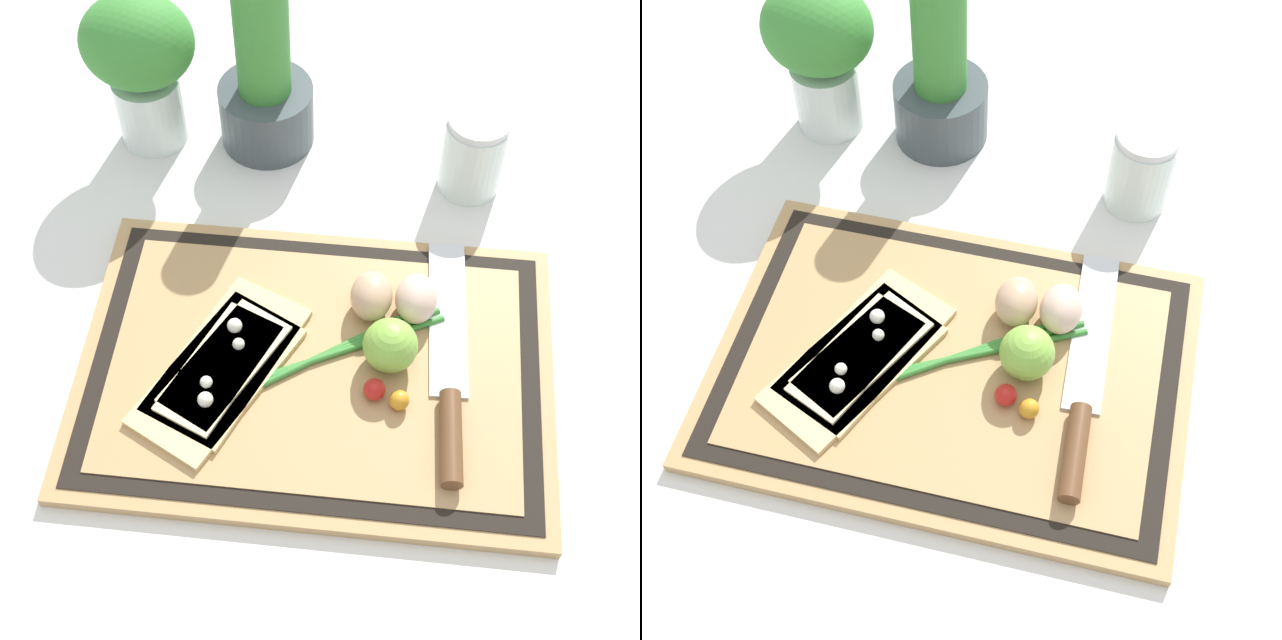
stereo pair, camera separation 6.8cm
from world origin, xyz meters
TOP-DOWN VIEW (x-y plane):
  - ground_plane at (0.00, 0.00)m, footprint 6.00×6.00m
  - cutting_board at (0.00, 0.00)m, footprint 0.49×0.35m
  - pizza_slice_near at (-0.10, -0.02)m, footprint 0.17×0.21m
  - pizza_slice_far at (-0.09, -0.01)m, footprint 0.16×0.21m
  - knife at (0.14, -0.03)m, footprint 0.05×0.30m
  - egg_brown at (0.05, 0.08)m, footprint 0.05×0.06m
  - egg_pink at (0.10, 0.08)m, footprint 0.05×0.06m
  - lime at (0.08, 0.01)m, footprint 0.06×0.06m
  - cherry_tomato_red at (0.06, -0.03)m, footprint 0.02×0.02m
  - cherry_tomato_yellow at (0.09, -0.04)m, footprint 0.02×0.02m
  - scallion_bunch at (-0.01, -0.00)m, footprint 0.28×0.18m
  - herb_pot at (-0.10, 0.34)m, footprint 0.12×0.12m
  - sauce_jar at (0.16, 0.29)m, footprint 0.07×0.07m
  - herb_glass at (-0.24, 0.33)m, footprint 0.13×0.12m

SIDE VIEW (x-z plane):
  - ground_plane at x=0.00m, z-range 0.00..0.00m
  - cutting_board at x=0.00m, z-range 0.00..0.02m
  - scallion_bunch at x=-0.01m, z-range 0.02..0.02m
  - pizza_slice_near at x=-0.10m, z-range 0.01..0.03m
  - pizza_slice_far at x=-0.09m, z-range 0.01..0.03m
  - knife at x=0.14m, z-range 0.01..0.04m
  - cherry_tomato_yellow at x=0.09m, z-range 0.02..0.04m
  - cherry_tomato_red at x=0.06m, z-range 0.02..0.04m
  - egg_brown at x=0.05m, z-range 0.02..0.06m
  - egg_pink at x=0.10m, z-range 0.02..0.06m
  - lime at x=0.08m, z-range 0.02..0.07m
  - sauce_jar at x=0.16m, z-range -0.01..0.10m
  - herb_pot at x=-0.10m, z-range -0.03..0.19m
  - herb_glass at x=-0.24m, z-range 0.02..0.22m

